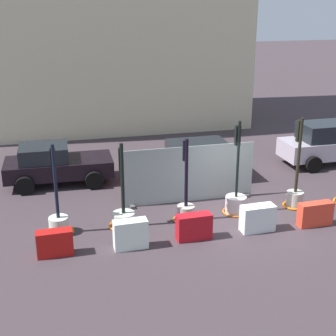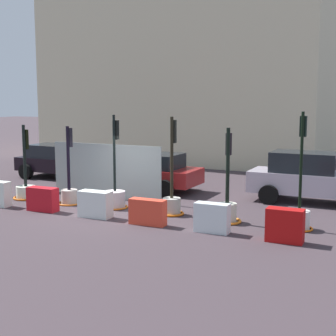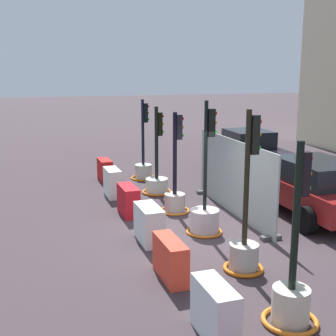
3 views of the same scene
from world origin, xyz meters
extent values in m
plane|color=#3E3238|center=(0.00, 0.00, 0.00)|extent=(120.00, 120.00, 0.00)
cylinder|color=silver|center=(-3.97, 0.29, 0.24)|extent=(0.72, 0.72, 0.48)
cylinder|color=black|center=(-3.97, 0.29, 1.63)|extent=(0.12, 0.12, 2.31)
cube|color=black|center=(-3.97, 0.41, 2.24)|extent=(0.15, 0.14, 0.74)
sphere|color=red|center=(-3.98, 0.49, 2.48)|extent=(0.09, 0.09, 0.09)
sphere|color=orange|center=(-3.98, 0.49, 2.24)|extent=(0.09, 0.09, 0.09)
sphere|color=green|center=(-3.98, 0.49, 1.99)|extent=(0.09, 0.09, 0.09)
torus|color=orange|center=(-3.97, 0.29, 0.04)|extent=(0.96, 0.96, 0.07)
cylinder|color=#B8AAA0|center=(-1.91, 0.24, 0.26)|extent=(0.58, 0.58, 0.52)
cylinder|color=black|center=(-1.91, 0.24, 1.66)|extent=(0.11, 0.11, 2.28)
cube|color=black|center=(-1.93, 0.37, 2.39)|extent=(0.17, 0.17, 0.68)
sphere|color=red|center=(-1.94, 0.46, 2.61)|extent=(0.10, 0.10, 0.10)
sphere|color=orange|center=(-1.94, 0.46, 2.39)|extent=(0.10, 0.10, 0.10)
sphere|color=green|center=(-1.94, 0.46, 2.16)|extent=(0.10, 0.10, 0.10)
torus|color=orange|center=(-1.91, 0.24, 0.03)|extent=(0.85, 0.85, 0.06)
cylinder|color=beige|center=(-0.10, 0.42, 0.30)|extent=(0.71, 0.71, 0.59)
cylinder|color=black|center=(-0.10, 0.42, 1.90)|extent=(0.09, 0.09, 2.63)
cube|color=black|center=(-0.10, 0.55, 2.70)|extent=(0.17, 0.16, 0.65)
sphere|color=red|center=(-0.10, 0.64, 2.92)|extent=(0.11, 0.11, 0.11)
sphere|color=orange|center=(-0.10, 0.64, 2.70)|extent=(0.11, 0.11, 0.11)
sphere|color=green|center=(-0.10, 0.64, 2.48)|extent=(0.11, 0.11, 0.11)
torus|color=orange|center=(-0.10, 0.42, 0.03)|extent=(0.89, 0.89, 0.06)
cylinder|color=#B5B2A5|center=(2.10, 0.40, 0.28)|extent=(0.58, 0.58, 0.55)
cylinder|color=black|center=(2.10, 0.40, 1.87)|extent=(0.11, 0.11, 2.64)
cube|color=black|center=(2.10, 0.53, 2.71)|extent=(0.15, 0.15, 0.74)
sphere|color=red|center=(2.10, 0.62, 2.96)|extent=(0.09, 0.09, 0.09)
sphere|color=orange|center=(2.10, 0.62, 2.71)|extent=(0.09, 0.09, 0.09)
sphere|color=green|center=(2.10, 0.62, 2.47)|extent=(0.09, 0.09, 0.09)
torus|color=orange|center=(2.10, 0.40, 0.04)|extent=(0.81, 0.81, 0.08)
cylinder|color=beige|center=(4.06, 0.24, 0.30)|extent=(0.59, 0.59, 0.59)
cylinder|color=black|center=(4.06, 0.24, 1.75)|extent=(0.11, 0.11, 2.31)
cube|color=black|center=(4.03, 0.36, 2.40)|extent=(0.17, 0.16, 0.67)
sphere|color=red|center=(4.02, 0.44, 2.62)|extent=(0.09, 0.09, 0.09)
sphere|color=orange|center=(4.02, 0.44, 2.40)|extent=(0.09, 0.09, 0.09)
sphere|color=green|center=(4.02, 0.44, 2.18)|extent=(0.09, 0.09, 0.09)
torus|color=orange|center=(4.06, 0.24, 0.04)|extent=(0.90, 0.90, 0.08)
cylinder|color=silver|center=(6.22, 0.38, 0.28)|extent=(0.61, 0.61, 0.55)
cylinder|color=black|center=(6.22, 0.38, 1.98)|extent=(0.09, 0.09, 2.86)
cube|color=black|center=(6.21, 0.50, 2.99)|extent=(0.18, 0.17, 0.59)
sphere|color=red|center=(6.21, 0.60, 3.19)|extent=(0.11, 0.11, 0.11)
sphere|color=orange|center=(6.21, 0.60, 2.99)|extent=(0.11, 0.11, 0.11)
sphere|color=green|center=(6.21, 0.60, 2.79)|extent=(0.11, 0.11, 0.11)
torus|color=orange|center=(6.22, 0.38, 0.03)|extent=(0.81, 0.81, 0.05)
cube|color=red|center=(-2.03, -1.05, 0.40)|extent=(1.08, 0.45, 0.81)
cube|color=silver|center=(0.07, -1.01, 0.42)|extent=(1.08, 0.50, 0.85)
cube|color=red|center=(2.02, -1.10, 0.39)|extent=(1.14, 0.40, 0.78)
cube|color=silver|center=(4.07, -1.04, 0.42)|extent=(1.00, 0.43, 0.84)
cube|color=#B30F0F|center=(6.15, -1.09, 0.45)|extent=(0.99, 0.46, 0.90)
cube|color=#B4A8B8|center=(5.93, 4.29, 0.73)|extent=(4.61, 1.70, 0.77)
cube|color=black|center=(5.56, 4.28, 1.48)|extent=(2.32, 1.48, 0.73)
cylinder|color=black|center=(4.50, 5.15, 0.35)|extent=(0.70, 0.29, 0.70)
cylinder|color=black|center=(4.52, 3.39, 0.35)|extent=(0.70, 0.29, 0.70)
cube|color=maroon|center=(-0.72, 3.79, 0.65)|extent=(4.45, 1.89, 0.62)
cube|color=black|center=(-0.42, 3.79, 1.25)|extent=(2.30, 1.66, 0.58)
cylinder|color=black|center=(-2.10, 2.79, 0.34)|extent=(0.68, 0.28, 0.68)
cylinder|color=black|center=(-2.11, 4.79, 0.34)|extent=(0.68, 0.28, 0.68)
cylinder|color=black|center=(0.66, 2.80, 0.34)|extent=(0.68, 0.28, 0.68)
cylinder|color=black|center=(0.65, 4.79, 0.34)|extent=(0.68, 0.28, 0.68)
cube|color=black|center=(-5.81, 4.71, 0.66)|extent=(4.16, 1.86, 0.63)
cube|color=black|center=(-6.34, 4.73, 1.28)|extent=(1.87, 1.60, 0.60)
cylinder|color=black|center=(-4.51, 5.63, 0.35)|extent=(0.70, 0.29, 0.70)
cylinder|color=black|center=(-4.55, 3.75, 0.35)|extent=(0.70, 0.29, 0.70)
cylinder|color=black|center=(-7.07, 5.68, 0.35)|extent=(0.70, 0.29, 0.70)
cylinder|color=black|center=(-7.11, 3.80, 0.35)|extent=(0.70, 0.29, 0.70)
cube|color=beige|center=(-3.63, 14.67, 8.91)|extent=(16.91, 8.15, 17.83)
cube|color=#8F9E9B|center=(-1.33, 1.75, 1.03)|extent=(4.72, 0.04, 2.06)
cube|color=#4C4C4C|center=(-3.46, 1.75, 0.05)|extent=(0.16, 0.50, 0.10)
cube|color=#4C4C4C|center=(0.79, 1.75, 0.05)|extent=(0.16, 0.50, 0.10)
camera|label=1|loc=(-5.99, -13.72, 7.03)|focal=51.97mm
camera|label=2|loc=(9.06, -14.04, 3.84)|focal=53.62mm
camera|label=3|loc=(9.65, -3.46, 3.90)|focal=48.24mm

